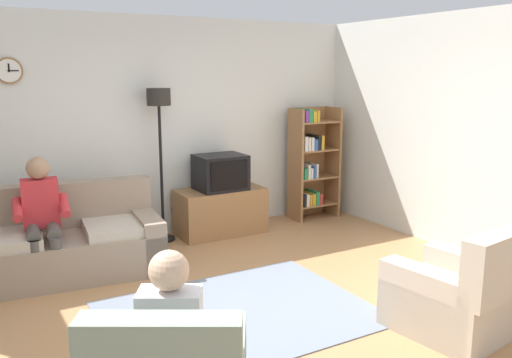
# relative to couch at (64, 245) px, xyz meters

# --- Properties ---
(ground_plane) EXTENTS (12.00, 12.00, 0.00)m
(ground_plane) POSITION_rel_couch_xyz_m (1.25, -1.76, -0.31)
(ground_plane) COLOR #B27F51
(back_wall_assembly) EXTENTS (6.20, 0.17, 2.70)m
(back_wall_assembly) POSITION_rel_couch_xyz_m (1.25, 0.90, 1.04)
(back_wall_assembly) COLOR silver
(back_wall_assembly) RESTS_ON ground_plane
(right_wall) EXTENTS (0.12, 5.80, 2.70)m
(right_wall) POSITION_rel_couch_xyz_m (4.11, -1.76, 1.04)
(right_wall) COLOR silver
(right_wall) RESTS_ON ground_plane
(couch) EXTENTS (1.98, 1.07, 0.90)m
(couch) POSITION_rel_couch_xyz_m (0.00, 0.00, 0.00)
(couch) COLOR gray
(couch) RESTS_ON ground_plane
(tv_stand) EXTENTS (1.10, 0.56, 0.58)m
(tv_stand) POSITION_rel_couch_xyz_m (2.00, 0.49, -0.02)
(tv_stand) COLOR olive
(tv_stand) RESTS_ON ground_plane
(tv) EXTENTS (0.60, 0.49, 0.44)m
(tv) POSITION_rel_couch_xyz_m (2.00, 0.47, 0.49)
(tv) COLOR black
(tv) RESTS_ON tv_stand
(bookshelf) EXTENTS (0.68, 0.36, 1.55)m
(bookshelf) POSITION_rel_couch_xyz_m (3.45, 0.56, 0.49)
(bookshelf) COLOR olive
(bookshelf) RESTS_ON ground_plane
(floor_lamp) EXTENTS (0.28, 0.28, 1.85)m
(floor_lamp) POSITION_rel_couch_xyz_m (1.27, 0.59, 1.14)
(floor_lamp) COLOR black
(floor_lamp) RESTS_ON ground_plane
(armchair_near_bookshelf) EXTENTS (0.92, 0.99, 0.90)m
(armchair_near_bookshelf) POSITION_rel_couch_xyz_m (2.47, -2.81, -0.02)
(armchair_near_bookshelf) COLOR #BCAD99
(armchair_near_bookshelf) RESTS_ON ground_plane
(area_rug) EXTENTS (2.20, 1.70, 0.01)m
(area_rug) POSITION_rel_couch_xyz_m (1.12, -1.68, -0.31)
(area_rug) COLOR slate
(area_rug) RESTS_ON ground_plane
(person_on_couch) EXTENTS (0.54, 0.56, 1.24)m
(person_on_couch) POSITION_rel_couch_xyz_m (-0.20, -0.11, 0.39)
(person_on_couch) COLOR red
(person_on_couch) RESTS_ON ground_plane
(person_in_left_armchair) EXTENTS (0.61, 0.63, 1.12)m
(person_in_left_armchair) POSITION_rel_couch_xyz_m (0.09, -2.82, 0.29)
(person_in_left_armchair) COLOR silver
(person_in_left_armchair) RESTS_ON ground_plane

